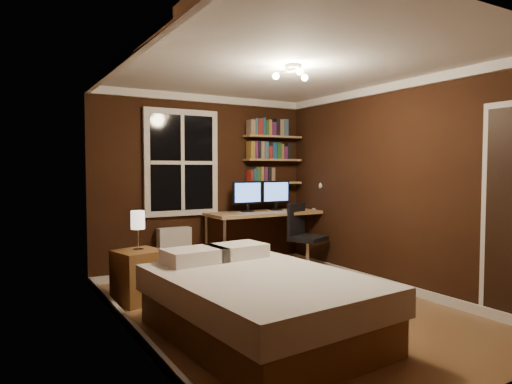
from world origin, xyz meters
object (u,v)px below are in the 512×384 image
monitor_right (276,195)px  monitor_left (247,196)px  nightstand (139,276)px  bedside_lamp (138,231)px  desk (267,215)px  desk_lamp (319,195)px  radiator (174,252)px  office_chair (305,246)px  bed (259,304)px

monitor_right → monitor_left: bearing=180.0°
nightstand → monitor_right: bearing=5.4°
monitor_left → monitor_right: (0.48, 0.00, 0.00)m
bedside_lamp → desk: (2.08, 0.69, -0.00)m
monitor_left → desk_lamp: 1.11m
bedside_lamp → monitor_right: 2.43m
nightstand → radiator: bearing=37.5°
nightstand → bedside_lamp: bedside_lamp is taller
bedside_lamp → desk_lamp: desk_lamp is taller
nightstand → office_chair: (2.47, 0.28, 0.08)m
desk → monitor_right: bearing=23.6°
desk → desk_lamp: size_ratio=4.06×
nightstand → monitor_left: 2.12m
bedside_lamp → desk: bearing=18.3°
radiator → bedside_lamp: bearing=-129.1°
office_chair → bedside_lamp: bearing=163.5°
bed → monitor_left: bearing=58.3°
nightstand → radiator: radiator is taller
desk → monitor_right: 0.36m
monitor_right → desk_lamp: (0.59, -0.28, 0.00)m
bedside_lamp → office_chair: (2.47, 0.28, -0.43)m
nightstand → monitor_right: monitor_right is taller
monitor_left → office_chair: monitor_left is taller
radiator → monitor_right: monitor_right is taller
bed → desk_lamp: (2.27, 2.07, 0.77)m
desk_lamp → bed: bearing=-137.7°
monitor_right → office_chair: (0.18, -0.50, -0.70)m
desk → monitor_left: size_ratio=3.83×
desk_lamp → nightstand: bearing=-170.2°
desk → office_chair: 0.70m
nightstand → desk_lamp: size_ratio=1.31×
bedside_lamp → radiator: 1.28m
monitor_right → desk_lamp: size_ratio=1.06×
nightstand → desk_lamp: (2.88, 0.50, 0.78)m
monitor_left → office_chair: size_ratio=0.48×
bedside_lamp → monitor_right: (2.29, 0.78, 0.28)m
bedside_lamp → radiator: (0.75, 0.92, -0.46)m
bed → bedside_lamp: 1.75m
radiator → office_chair: size_ratio=0.69×
bedside_lamp → monitor_right: monitor_right is taller
bed → nightstand: bearing=106.7°
bedside_lamp → office_chair: size_ratio=0.45×
bed → office_chair: bearing=40.2°
bedside_lamp → office_chair: bearing=6.5°
nightstand → monitor_left: size_ratio=1.24×
radiator → desk_lamp: bearing=-11.3°
bed → desk: (1.47, 2.25, 0.49)m
bed → office_chair: office_chair is taller
radiator → office_chair: bearing=-20.5°
monitor_left → monitor_right: size_ratio=1.00×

